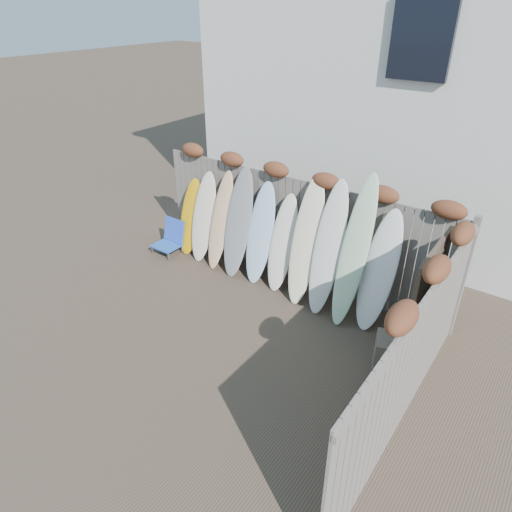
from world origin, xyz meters
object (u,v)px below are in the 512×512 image
Objects in this scene: wooden_crate at (393,357)px; surfboard_0 at (191,217)px; beach_chair at (170,238)px; lattice_panel at (423,312)px.

wooden_crate is 5.00m from surfboard_0.
wooden_crate is (5.19, -0.74, -0.02)m from beach_chair.
surfboard_0 is at bearing 170.72° from lattice_panel.
lattice_panel reaches higher than wooden_crate.
wooden_crate is 0.38× the size of surfboard_0.
beach_chair is 0.64m from surfboard_0.
lattice_panel is (5.39, -0.46, 0.70)m from beach_chair.
beach_chair is 0.34× the size of lattice_panel.
lattice_panel is at bearing -12.22° from surfboard_0.
wooden_crate is 0.30× the size of lattice_panel.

